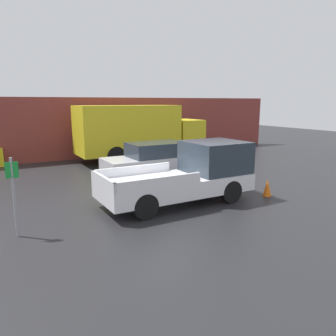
# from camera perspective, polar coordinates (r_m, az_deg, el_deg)

# --- Properties ---
(ground_plane) EXTENTS (60.00, 60.00, 0.00)m
(ground_plane) POSITION_cam_1_polar(r_m,az_deg,el_deg) (11.65, -1.08, -5.13)
(ground_plane) COLOR #232326
(building_wall) EXTENTS (28.00, 0.15, 3.58)m
(building_wall) POSITION_cam_1_polar(r_m,az_deg,el_deg) (20.03, -14.28, 6.72)
(building_wall) COLOR brown
(building_wall) RESTS_ON ground
(pickup_truck) EXTENTS (5.11, 2.05, 1.98)m
(pickup_truck) POSITION_cam_1_polar(r_m,az_deg,el_deg) (11.11, 3.95, -1.05)
(pickup_truck) COLOR silver
(pickup_truck) RESTS_ON ground
(car) EXTENTS (4.42, 1.85, 1.57)m
(car) POSITION_cam_1_polar(r_m,az_deg,el_deg) (14.51, -2.37, 1.45)
(car) COLOR silver
(car) RESTS_ON ground
(delivery_truck) EXTENTS (7.45, 2.37, 3.13)m
(delivery_truck) POSITION_cam_1_polar(r_m,az_deg,el_deg) (18.93, -5.31, 6.50)
(delivery_truck) COLOR gold
(delivery_truck) RESTS_ON ground
(parking_sign) EXTENTS (0.30, 0.07, 2.01)m
(parking_sign) POSITION_cam_1_polar(r_m,az_deg,el_deg) (8.87, -25.27, -3.89)
(parking_sign) COLOR gray
(parking_sign) RESTS_ON ground
(traffic_cone) EXTENTS (0.30, 0.30, 0.61)m
(traffic_cone) POSITION_cam_1_polar(r_m,az_deg,el_deg) (12.28, 16.91, -3.30)
(traffic_cone) COLOR orange
(traffic_cone) RESTS_ON ground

